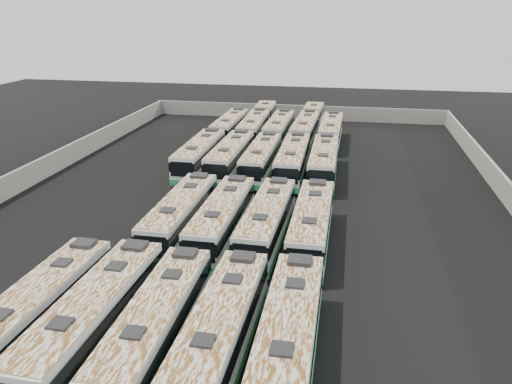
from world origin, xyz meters
The scene contains 21 objects.
ground centered at (0.00, 0.00, 0.00)m, with size 140.00×140.00×0.00m, color black.
perimeter_wall centered at (0.00, 0.00, 1.10)m, with size 45.20×73.20×2.20m.
bus_front_far_left centered at (-7.26, -20.92, 1.69)m, with size 2.79×11.82×3.31m.
bus_front_left centered at (-3.97, -21.09, 1.77)m, with size 2.84×12.34×3.46m.
bus_front_center centered at (-0.64, -21.07, 1.71)m, with size 2.68×11.90×3.34m.
bus_front_right centered at (2.62, -21.03, 1.73)m, with size 2.69×12.04×3.39m.
bus_front_far_right centered at (5.95, -21.00, 1.76)m, with size 2.67×12.20×3.43m.
bus_midfront_left centered at (-4.00, -7.49, 1.72)m, with size 2.54×11.96×3.37m.
bus_midfront_center centered at (-0.72, -7.62, 1.72)m, with size 2.59×11.97×3.37m.
bus_midfront_right centered at (2.65, -7.47, 1.72)m, with size 2.79×11.98×3.36m.
bus_midfront_far_right centered at (5.93, -7.46, 1.73)m, with size 2.54×12.01×3.39m.
bus_midback_far_left centered at (-7.28, 8.39, 1.76)m, with size 2.64×12.19×3.43m.
bus_midback_left centered at (-3.90, 8.29, 1.76)m, with size 2.69×12.23×3.44m.
bus_midback_center centered at (-0.62, 8.35, 1.71)m, with size 2.56×11.91×3.35m.
bus_midback_right centered at (2.68, 8.27, 1.76)m, with size 2.74×12.21×3.43m.
bus_midback_far_right centered at (5.85, 8.29, 1.76)m, with size 2.68×12.21×3.44m.
bus_back_far_left centered at (-7.23, 22.00, 1.69)m, with size 2.61×11.77×3.31m.
bus_back_left centered at (-4.07, 25.03, 1.72)m, with size 2.91×18.64×3.37m.
bus_back_center centered at (-0.73, 21.86, 1.71)m, with size 2.59×11.88×3.34m.
bus_back_right centered at (2.74, 25.14, 1.73)m, with size 3.02×18.72×3.39m.
bus_back_far_right centered at (5.92, 21.83, 1.70)m, with size 2.66×11.84×3.33m.
Camera 1 is at (8.11, -40.66, 16.62)m, focal length 35.00 mm.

